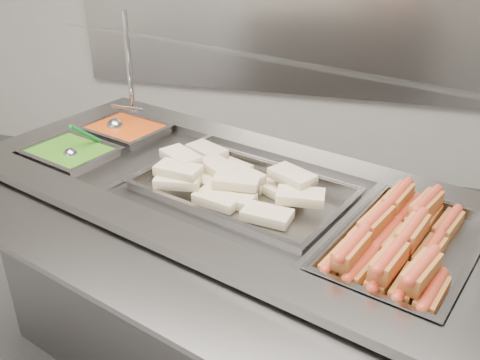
% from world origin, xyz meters
% --- Properties ---
extents(back_panel, '(3.00, 0.04, 1.20)m').
position_xyz_m(back_panel, '(0.00, 2.45, 1.20)').
color(back_panel, '#9F9A95').
rests_on(back_panel, ground).
extents(steam_counter, '(2.10, 1.47, 0.92)m').
position_xyz_m(steam_counter, '(0.11, 0.47, 0.46)').
color(steam_counter, slate).
rests_on(steam_counter, ground).
extents(tray_rail, '(1.82, 0.98, 0.05)m').
position_xyz_m(tray_rail, '(-0.07, -0.02, 0.87)').
color(tray_rail, gray).
rests_on(tray_rail, steam_counter).
extents(sneeze_guard, '(1.69, 0.87, 0.45)m').
position_xyz_m(sneeze_guard, '(0.19, 0.68, 1.29)').
color(sneeze_guard, silver).
rests_on(sneeze_guard, steam_counter).
extents(pan_hotdogs, '(0.52, 0.65, 0.10)m').
position_xyz_m(pan_hotdogs, '(0.71, 0.25, 0.88)').
color(pan_hotdogs, '#969393').
rests_on(pan_hotdogs, steam_counter).
extents(pan_wraps, '(0.80, 0.63, 0.07)m').
position_xyz_m(pan_wraps, '(0.17, 0.45, 0.89)').
color(pan_wraps, '#969393').
rests_on(pan_wraps, steam_counter).
extents(pan_beans, '(0.37, 0.34, 0.10)m').
position_xyz_m(pan_beans, '(-0.45, 0.84, 0.88)').
color(pan_beans, '#969393').
rests_on(pan_beans, steam_counter).
extents(pan_peas, '(0.37, 0.34, 0.10)m').
position_xyz_m(pan_peas, '(-0.56, 0.56, 0.88)').
color(pan_peas, '#969393').
rests_on(pan_peas, steam_counter).
extents(hotdogs_in_buns, '(0.41, 0.60, 0.12)m').
position_xyz_m(hotdogs_in_buns, '(0.69, 0.24, 0.93)').
color(hotdogs_in_buns, '#9C5320').
rests_on(hotdogs_in_buns, pan_hotdogs).
extents(tortilla_wraps, '(0.62, 0.48, 0.10)m').
position_xyz_m(tortilla_wraps, '(0.13, 0.46, 0.93)').
color(tortilla_wraps, tan).
rests_on(tortilla_wraps, pan_wraps).
extents(ladle, '(0.10, 0.20, 0.14)m').
position_xyz_m(ladle, '(-0.50, 0.84, 0.93)').
color(ladle, '#B1B0B5').
rests_on(ladle, pan_beans).
extents(serving_spoon, '(0.09, 0.17, 0.15)m').
position_xyz_m(serving_spoon, '(-0.53, 0.55, 0.93)').
color(serving_spoon, '#B1B0B5').
rests_on(serving_spoon, pan_peas).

